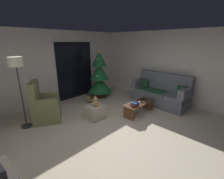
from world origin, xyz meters
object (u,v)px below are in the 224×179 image
armchair (45,107)px  ottoman (96,112)px  couch (160,93)px  teddy_bear_chestnut_by_tree (89,100)px  remote_graphite (146,100)px  floor_lamp (17,69)px  remote_white (139,102)px  cell_phone (135,102)px  coffee_table (139,106)px  christmas_tree (99,76)px  remote_black (144,99)px  book_stack (135,104)px  teddy_bear_honey (96,102)px  remote_silver (143,102)px

armchair → ottoman: size_ratio=2.57×
couch → ottoman: size_ratio=4.45×
ottoman → teddy_bear_chestnut_by_tree: bearing=61.2°
armchair → ottoman: armchair is taller
remote_graphite → floor_lamp: bearing=-127.1°
remote_white → cell_phone: size_ratio=1.08×
coffee_table → christmas_tree: (0.20, 2.01, 0.58)m
couch → ottoman: couch is taller
remote_black → book_stack: size_ratio=0.68×
remote_black → christmas_tree: (-0.13, 1.95, 0.45)m
book_stack → teddy_bear_honey: bearing=137.5°
remote_silver → book_stack: size_ratio=0.68×
couch → remote_white: (-1.19, 0.06, -0.02)m
coffee_table → ottoman: ottoman is taller
remote_black → floor_lamp: 3.57m
remote_graphite → teddy_bear_chestnut_by_tree: 2.03m
remote_white → remote_silver: bearing=51.0°
remote_graphite → floor_lamp: size_ratio=0.09×
couch → armchair: bearing=153.2°
christmas_tree → teddy_bear_honey: christmas_tree is taller
book_stack → christmas_tree: christmas_tree is taller
remote_black → teddy_bear_honey: size_ratio=0.55×
cell_phone → remote_graphite: bearing=-29.3°
floor_lamp → teddy_bear_honey: 2.08m
couch → floor_lamp: floor_lamp is taller
coffee_table → book_stack: bearing=-172.2°
christmas_tree → ottoman: size_ratio=4.22×
couch → remote_black: size_ratio=12.56×
ottoman → teddy_bear_honey: (0.01, -0.01, 0.31)m
coffee_table → teddy_bear_honey: (-1.11, 0.71, 0.26)m
remote_silver → floor_lamp: bearing=-14.9°
remote_white → teddy_bear_honey: (-1.08, 0.71, 0.13)m
book_stack → christmas_tree: size_ratio=0.12×
armchair → teddy_bear_honey: 1.39m
cell_phone → teddy_bear_honey: (-0.83, 0.75, 0.03)m
coffee_table → floor_lamp: (-2.66, 1.66, 1.26)m
couch → floor_lamp: size_ratio=1.10×
remote_graphite → ottoman: bearing=-125.4°
remote_graphite → ottoman: 1.62m
book_stack → cell_phone: (0.01, -0.00, 0.06)m
ottoman → teddy_bear_honey: size_ratio=1.54×
remote_black → floor_lamp: (-2.98, 1.60, 1.13)m
coffee_table → floor_lamp: size_ratio=0.62×
remote_silver → teddy_bear_honey: size_ratio=0.55×
book_stack → ottoman: size_ratio=0.52×
couch → book_stack: bearing=179.2°
cell_phone → remote_black: bearing=-19.1°
couch → remote_black: 0.85m
coffee_table → armchair: armchair is taller
remote_silver → coffee_table: bearing=-28.7°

